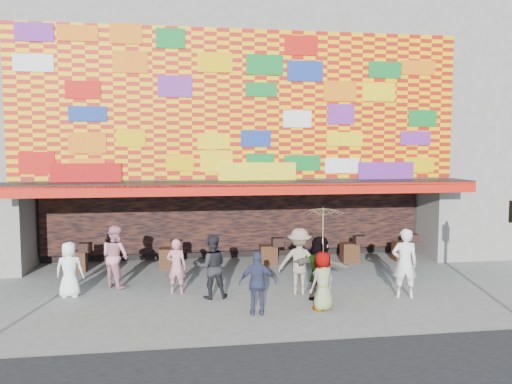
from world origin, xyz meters
TOP-DOWN VIEW (x-y plane):
  - ground at (0.00, 0.00)m, footprint 90.00×90.00m
  - shop_building at (0.00, 8.18)m, footprint 15.20×9.40m
  - ped_a at (-5.11, 1.65)m, footprint 0.78×0.53m
  - ped_b at (-2.18, 1.55)m, footprint 0.65×0.51m
  - ped_c at (-1.20, 0.96)m, footprint 0.88×0.70m
  - ped_d at (1.28, 1.02)m, footprint 1.35×0.98m
  - ped_e at (-0.16, -0.60)m, footprint 0.97×0.47m
  - ped_f at (1.68, 0.34)m, footprint 1.65×1.35m
  - ped_g at (1.53, -0.47)m, footprint 0.88×0.78m
  - ped_h at (4.06, 0.23)m, footprint 0.78×0.60m
  - ped_i at (-3.98, 2.48)m, footprint 1.13×1.13m
  - parasol at (1.53, -0.47)m, footprint 1.25×1.26m

SIDE VIEW (x-z plane):
  - ground at x=0.00m, z-range 0.00..0.00m
  - ped_g at x=1.53m, z-range 0.00..1.51m
  - ped_a at x=-5.11m, z-range 0.00..1.55m
  - ped_b at x=-2.18m, z-range 0.00..1.57m
  - ped_e at x=-0.16m, z-range 0.00..1.60m
  - ped_c at x=-1.20m, z-range 0.00..1.76m
  - ped_f at x=1.68m, z-range 0.00..1.77m
  - ped_i at x=-3.98m, z-range 0.00..1.85m
  - ped_d at x=1.28m, z-range 0.00..1.87m
  - ped_h at x=4.06m, z-range 0.00..1.93m
  - parasol at x=1.53m, z-range 1.22..3.13m
  - shop_building at x=0.00m, z-range 0.23..10.23m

